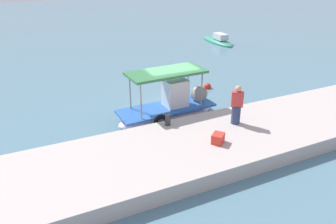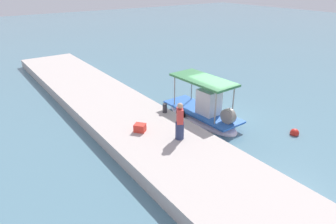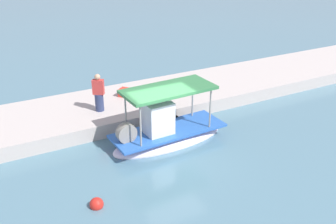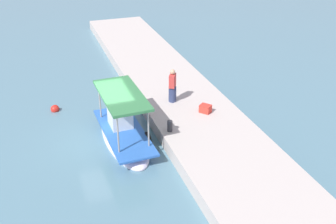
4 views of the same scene
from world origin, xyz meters
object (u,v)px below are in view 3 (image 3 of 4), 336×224
Objects in this scene: cargo_crate at (124,92)px; marker_buoy at (97,204)px; main_fishing_boat at (166,133)px; fisherman_near_bollard at (99,94)px; mooring_bollard at (165,102)px.

cargo_crate is 7.95m from marker_buoy.
main_fishing_boat reaches higher than marker_buoy.
cargo_crate is (-1.66, -1.12, -0.61)m from fisherman_near_bollard.
mooring_bollard is 1.11× the size of marker_buoy.
marker_buoy is at bearing 43.21° from mooring_bollard.
cargo_crate is (0.18, -4.18, 0.39)m from main_fishing_boat.
cargo_crate is 1.13× the size of marker_buoy.
cargo_crate is at bearing -63.25° from mooring_bollard.
marker_buoy is at bearing 34.20° from main_fishing_boat.
cargo_crate is at bearing -119.10° from marker_buoy.
marker_buoy is (4.03, 2.74, -0.36)m from main_fishing_boat.
main_fishing_boat is at bearing 63.89° from mooring_bollard.
marker_buoy is (3.85, 6.91, -0.75)m from cargo_crate.
marker_buoy is (2.19, 5.79, -1.36)m from fisherman_near_bollard.
cargo_crate is (1.13, -2.24, -0.06)m from mooring_bollard.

